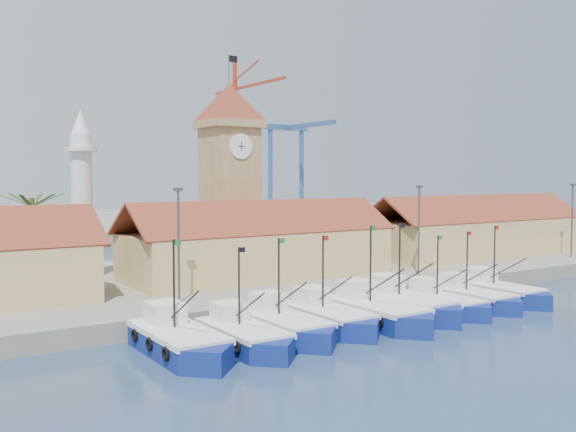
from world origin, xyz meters
TOP-DOWN VIEW (x-y plane):
  - ground at (0.00, 0.00)m, footprint 400.00×400.00m
  - quay at (0.00, 24.00)m, footprint 140.00×32.00m
  - terminal at (0.00, 110.00)m, footprint 240.00×80.00m
  - boat_0 at (-15.94, 2.82)m, footprint 3.77×10.33m
  - boat_1 at (-11.70, 1.94)m, footprint 3.42×9.37m
  - boat_2 at (-7.93, 2.87)m, footprint 3.59×9.82m
  - boat_3 at (-3.77, 3.22)m, footprint 3.56×9.75m
  - boat_4 at (0.23, 2.34)m, footprint 3.88×10.63m
  - boat_5 at (4.17, 3.31)m, footprint 3.88×10.62m
  - boat_6 at (7.70, 2.59)m, footprint 3.29×9.01m
  - boat_7 at (11.60, 2.80)m, footprint 3.37×9.22m
  - boat_8 at (15.69, 3.12)m, footprint 3.53×9.67m
  - hall_center at (0.00, 20.00)m, footprint 27.04×10.13m
  - hall_right at (32.00, 20.00)m, footprint 31.20×10.13m
  - clock_tower at (0.00, 26.00)m, footprint 5.80×5.80m
  - minaret at (-15.00, 28.00)m, footprint 3.00×3.00m
  - palm_tree at (-20.00, 26.00)m, footprint 5.60×5.03m
  - lamp_posts at (0.50, 12.00)m, footprint 80.70×0.25m
  - crane_red_right at (43.74, 103.52)m, footprint 1.00×32.52m
  - gantry at (62.00, 106.65)m, footprint 13.00×22.00m

SIDE VIEW (x-z plane):
  - ground at x=0.00m, z-range 0.00..0.00m
  - boat_6 at x=7.70m, z-range -2.70..4.11m
  - boat_7 at x=11.60m, z-range -2.77..4.21m
  - boat_1 at x=-11.70m, z-range -2.81..4.28m
  - quay at x=0.00m, z-range 0.00..1.50m
  - boat_8 at x=15.69m, z-range -2.90..4.41m
  - boat_3 at x=-3.77m, z-range -2.93..4.45m
  - boat_2 at x=-7.93m, z-range -2.95..4.49m
  - boat_0 at x=-15.94m, z-range -3.10..4.72m
  - boat_5 at x=4.17m, z-range -3.19..4.85m
  - boat_4 at x=0.23m, z-range -3.19..4.85m
  - terminal at x=0.00m, z-range 0.00..2.00m
  - hall_center at x=0.00m, z-range 0.18..7.79m
  - hall_right at x=32.00m, z-range 0.18..7.79m
  - palm_tree at x=-20.00m, z-range 2.05..10.44m
  - lamp_posts at x=0.50m, z-range 1.96..10.99m
  - minaret at x=-15.00m, z-range 1.58..17.88m
  - clock_tower at x=0.00m, z-range 0.61..23.31m
  - gantry at x=62.00m, z-range 8.44..31.64m
  - crane_red_right at x=43.74m, z-range 4.11..42.83m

